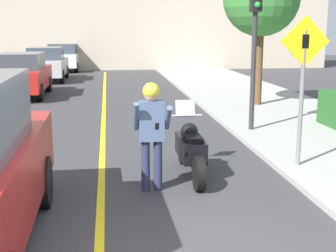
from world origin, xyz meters
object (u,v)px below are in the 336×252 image
(traffic_light, at_px, (255,27))
(parked_car_white, at_px, (64,57))
(crossing_sign, at_px, (303,77))
(person_biker, at_px, (152,125))
(parked_car_silver, at_px, (47,64))
(motorcycle, at_px, (190,149))
(parked_car_red, at_px, (22,74))

(traffic_light, relative_size, parked_car_white, 0.86)
(parked_car_white, bearing_deg, crossing_sign, -74.24)
(person_biker, height_order, parked_car_white, person_biker)
(person_biker, xyz_separation_m, parked_car_silver, (-3.69, 16.99, -0.23))
(person_biker, bearing_deg, traffic_light, 53.57)
(motorcycle, bearing_deg, traffic_light, 56.49)
(motorcycle, bearing_deg, parked_car_white, 100.65)
(person_biker, relative_size, traffic_light, 0.49)
(crossing_sign, distance_m, parked_car_silver, 17.50)
(person_biker, height_order, crossing_sign, crossing_sign)
(person_biker, height_order, parked_car_red, person_biker)
(parked_car_silver, distance_m, parked_car_white, 5.56)
(parked_car_red, distance_m, parked_car_white, 11.21)
(traffic_light, relative_size, parked_car_silver, 0.86)
(person_biker, relative_size, parked_car_white, 0.42)
(crossing_sign, relative_size, parked_car_silver, 0.65)
(crossing_sign, height_order, traffic_light, traffic_light)
(person_biker, distance_m, parked_car_red, 12.01)
(motorcycle, xyz_separation_m, parked_car_white, (-4.11, 21.84, 0.37))
(crossing_sign, height_order, parked_car_white, crossing_sign)
(motorcycle, xyz_separation_m, parked_car_silver, (-4.45, 16.29, 0.37))
(parked_car_red, distance_m, parked_car_silver, 5.65)
(traffic_light, bearing_deg, parked_car_silver, 116.66)
(person_biker, distance_m, crossing_sign, 2.97)
(motorcycle, bearing_deg, person_biker, -137.45)
(motorcycle, bearing_deg, parked_car_red, 113.87)
(parked_car_white, bearing_deg, traffic_light, -71.51)
(person_biker, bearing_deg, crossing_sign, 15.14)
(parked_car_red, bearing_deg, parked_car_silver, 87.31)
(motorcycle, relative_size, crossing_sign, 0.80)
(person_biker, xyz_separation_m, parked_car_white, (-3.35, 22.53, -0.23))
(parked_car_silver, bearing_deg, motorcycle, -74.73)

